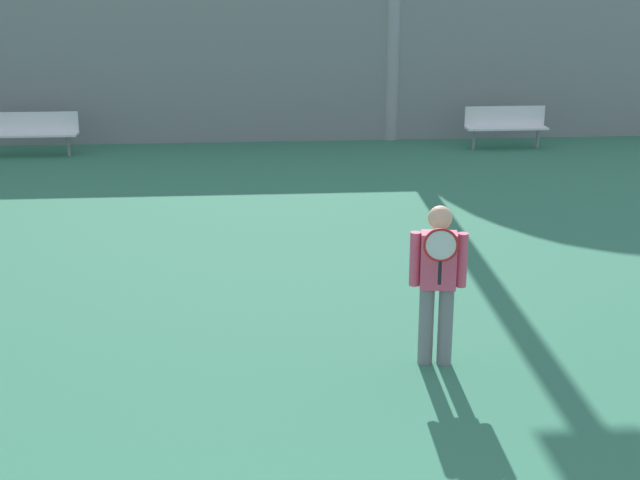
% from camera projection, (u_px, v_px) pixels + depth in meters
% --- Properties ---
extents(tennis_player, '(0.52, 0.44, 1.54)m').
position_uv_depth(tennis_player, '(438.00, 277.00, 8.18)').
color(tennis_player, slate).
rests_on(tennis_player, ground_plane).
extents(bench_courtside_near, '(1.67, 0.40, 0.85)m').
position_uv_depth(bench_courtside_near, '(506.00, 123.00, 18.22)').
color(bench_courtside_near, white).
rests_on(bench_courtside_near, ground_plane).
extents(bench_courtside_far, '(1.95, 0.40, 0.85)m').
position_uv_depth(bench_courtside_far, '(28.00, 129.00, 17.49)').
color(bench_courtside_far, white).
rests_on(bench_courtside_far, ground_plane).
extents(back_fence, '(25.31, 0.06, 3.00)m').
position_uv_depth(back_fence, '(234.00, 71.00, 18.55)').
color(back_fence, gray).
rests_on(back_fence, ground_plane).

